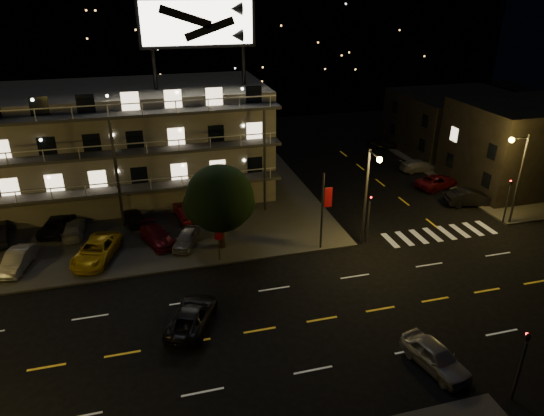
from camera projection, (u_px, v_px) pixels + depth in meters
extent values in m
plane|color=black|center=(291.00, 325.00, 29.76)|extent=(140.00, 140.00, 0.00)
cube|color=#3D3D3A|center=(79.00, 214.00, 43.95)|extent=(44.00, 24.00, 0.15)
cube|color=#3D3D3A|center=(494.00, 170.00, 54.35)|extent=(16.00, 24.00, 0.15)
cube|color=gray|center=(118.00, 146.00, 46.33)|extent=(28.00, 12.00, 10.00)
cube|color=gray|center=(111.00, 90.00, 44.13)|extent=(28.00, 12.00, 0.50)
cube|color=#3D3D3A|center=(120.00, 190.00, 41.06)|extent=(28.00, 1.80, 0.25)
cube|color=#3D3D3A|center=(115.00, 154.00, 39.72)|extent=(28.00, 1.80, 0.25)
cube|color=#3D3D3A|center=(109.00, 116.00, 38.38)|extent=(28.00, 1.80, 0.25)
cylinder|color=black|center=(154.00, 69.00, 42.48)|extent=(0.36, 0.36, 3.50)
cylinder|color=black|center=(244.00, 66.00, 44.37)|extent=(0.36, 0.36, 3.50)
cube|color=black|center=(197.00, 23.00, 41.86)|extent=(10.20, 0.50, 4.20)
cube|color=white|center=(198.00, 23.00, 41.59)|extent=(9.60, 0.06, 3.60)
cube|color=black|center=(528.00, 145.00, 49.10)|extent=(14.00, 10.00, 8.50)
cube|color=black|center=(456.00, 122.00, 59.93)|extent=(14.00, 12.00, 7.00)
cube|color=black|center=(176.00, 28.00, 86.07)|extent=(120.00, 20.00, 24.00)
cylinder|color=#2D2D30|center=(366.00, 198.00, 37.37)|extent=(0.20, 0.20, 8.00)
cylinder|color=#2D2D30|center=(375.00, 155.00, 35.07)|extent=(0.12, 1.80, 0.12)
sphere|color=yellow|center=(379.00, 160.00, 34.41)|extent=(0.44, 0.44, 0.44)
cylinder|color=#2D2D30|center=(519.00, 181.00, 40.68)|extent=(0.20, 0.20, 8.00)
cylinder|color=#2D2D30|center=(520.00, 138.00, 38.90)|extent=(1.80, 0.12, 0.12)
sphere|color=yellow|center=(512.00, 140.00, 38.75)|extent=(0.44, 0.44, 0.44)
cylinder|color=#2D2D30|center=(368.00, 222.00, 38.58)|extent=(0.14, 0.14, 3.60)
imported|color=black|center=(371.00, 196.00, 37.62)|extent=(0.20, 0.16, 1.00)
sphere|color=#FF0C0C|center=(371.00, 197.00, 37.56)|extent=(0.14, 0.14, 0.14)
cylinder|color=#2D2D30|center=(519.00, 372.00, 23.69)|extent=(0.14, 0.14, 3.60)
imported|color=black|center=(529.00, 334.00, 22.72)|extent=(0.20, 0.16, 1.00)
sphere|color=#FF0C0C|center=(527.00, 334.00, 22.87)|extent=(0.14, 0.14, 0.14)
cylinder|color=#2D2D30|center=(507.00, 205.00, 41.66)|extent=(0.14, 0.14, 3.60)
imported|color=black|center=(512.00, 180.00, 40.69)|extent=(0.16, 0.20, 1.00)
sphere|color=#FF0C0C|center=(511.00, 181.00, 40.71)|extent=(0.14, 0.14, 0.14)
cylinder|color=#2D2D30|center=(322.00, 212.00, 36.96)|extent=(0.16, 0.16, 6.40)
cube|color=#A10B18|center=(328.00, 197.00, 36.57)|extent=(0.60, 0.04, 1.60)
cylinder|color=#2D2D30|center=(219.00, 249.00, 36.13)|extent=(0.08, 0.08, 2.20)
cylinder|color=#A10B18|center=(219.00, 236.00, 35.64)|extent=(0.91, 0.04, 0.91)
cylinder|color=black|center=(222.00, 234.00, 37.77)|extent=(0.50, 0.50, 2.40)
sphere|color=black|center=(220.00, 198.00, 36.51)|extent=(5.20, 5.20, 5.20)
sphere|color=black|center=(204.00, 205.00, 36.83)|extent=(3.20, 3.20, 3.20)
sphere|color=black|center=(235.00, 204.00, 36.59)|extent=(3.00, 3.00, 3.00)
imported|color=#939398|center=(17.00, 260.00, 35.14)|extent=(2.24, 4.29, 1.35)
imported|color=yellow|center=(97.00, 251.00, 36.27)|extent=(4.04, 5.86, 1.49)
imported|color=#610D15|center=(157.00, 236.00, 38.63)|extent=(3.22, 4.77, 1.28)
imported|color=#939398|center=(187.00, 238.00, 38.28)|extent=(2.85, 4.03, 1.27)
imported|color=black|center=(58.00, 224.00, 40.47)|extent=(3.03, 5.00, 1.30)
imported|color=#939398|center=(74.00, 228.00, 39.84)|extent=(1.77, 4.22, 1.22)
imported|color=black|center=(134.00, 217.00, 41.80)|extent=(2.45, 4.04, 1.28)
imported|color=#610D15|center=(185.00, 211.00, 42.67)|extent=(2.11, 4.44, 1.41)
imported|color=black|center=(470.00, 197.00, 45.65)|extent=(4.87, 2.43, 1.54)
imported|color=#610D15|center=(437.00, 181.00, 49.61)|extent=(5.19, 3.42, 1.33)
imported|color=#939398|center=(419.00, 166.00, 54.00)|extent=(4.47, 2.03, 1.27)
imported|color=black|center=(383.00, 143.00, 61.61)|extent=(4.21, 2.83, 1.33)
imported|color=#939398|center=(435.00, 356.00, 26.19)|extent=(2.61, 4.48, 1.43)
imported|color=black|center=(192.00, 316.00, 29.46)|extent=(4.06, 5.38, 1.36)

